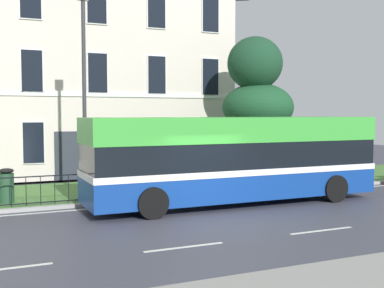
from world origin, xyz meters
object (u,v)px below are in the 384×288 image
at_px(evergreen_tree, 256,118).
at_px(single_decker_bus, 235,158).
at_px(georgian_townhouse, 50,57).
at_px(street_lamp_post, 84,81).
at_px(litter_bin, 7,185).

height_order(evergreen_tree, single_decker_bus, evergreen_tree).
distance_m(georgian_townhouse, evergreen_tree, 11.79).
xyz_separation_m(georgian_townhouse, evergreen_tree, (8.26, -7.77, -3.22)).
xyz_separation_m(georgian_townhouse, single_decker_bus, (4.46, -12.62, -4.56)).
height_order(single_decker_bus, street_lamp_post, street_lamp_post).
relative_size(georgian_townhouse, litter_bin, 15.03).
bearing_deg(single_decker_bus, georgian_townhouse, 109.32).
relative_size(georgian_townhouse, street_lamp_post, 2.41).
bearing_deg(litter_bin, single_decker_bus, -20.18).
height_order(georgian_townhouse, street_lamp_post, georgian_townhouse).
bearing_deg(georgian_townhouse, litter_bin, -105.84).
xyz_separation_m(georgian_townhouse, litter_bin, (-2.82, -9.95, -5.44)).
height_order(evergreen_tree, litter_bin, evergreen_tree).
bearing_deg(single_decker_bus, evergreen_tree, 51.80).
distance_m(street_lamp_post, litter_bin, 4.44).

